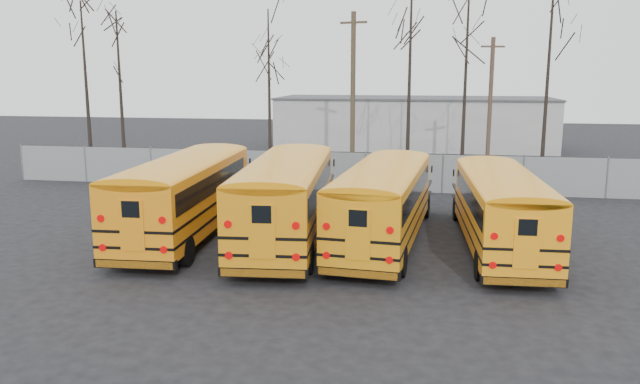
% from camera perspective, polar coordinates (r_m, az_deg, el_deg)
% --- Properties ---
extents(ground, '(120.00, 120.00, 0.00)m').
position_cam_1_polar(ground, '(21.51, 0.91, -5.78)').
color(ground, black).
rests_on(ground, ground).
extents(fence, '(40.00, 0.04, 2.00)m').
position_cam_1_polar(fence, '(32.92, 4.16, 1.85)').
color(fence, gray).
rests_on(fence, ground).
extents(distant_building, '(22.00, 8.00, 4.00)m').
position_cam_1_polar(distant_building, '(52.54, 8.55, 6.25)').
color(distant_building, '#B6B7B2').
rests_on(distant_building, ground).
extents(bus_a, '(3.11, 11.31, 3.13)m').
position_cam_1_polar(bus_a, '(23.95, -12.10, 0.22)').
color(bus_a, black).
rests_on(bus_a, ground).
extents(bus_b, '(3.55, 11.58, 3.19)m').
position_cam_1_polar(bus_b, '(22.72, -3.05, -0.03)').
color(bus_b, black).
rests_on(bus_b, ground).
extents(bus_c, '(3.38, 10.93, 3.02)m').
position_cam_1_polar(bus_c, '(22.46, 5.87, -0.48)').
color(bus_c, black).
rests_on(bus_c, ground).
extents(bus_d, '(2.85, 10.39, 2.88)m').
position_cam_1_polar(bus_d, '(22.49, 16.19, -1.05)').
color(bus_d, black).
rests_on(bus_d, ground).
extents(utility_pole_left, '(1.71, 0.59, 9.78)m').
position_cam_1_polar(utility_pole_left, '(39.18, 3.02, 9.23)').
color(utility_pole_left, '#443827').
rests_on(utility_pole_left, ground).
extents(utility_pole_right, '(1.43, 0.54, 8.20)m').
position_cam_1_polar(utility_pole_right, '(39.34, 15.28, 7.69)').
color(utility_pole_right, '#4C372B').
rests_on(utility_pole_right, ground).
extents(tree_0, '(0.26, 0.26, 10.29)m').
position_cam_1_polar(tree_0, '(40.44, -20.57, 8.78)').
color(tree_0, black).
rests_on(tree_0, ground).
extents(tree_1, '(0.26, 0.26, 9.63)m').
position_cam_1_polar(tree_1, '(38.87, -17.75, 8.41)').
color(tree_1, black).
rests_on(tree_1, ground).
extents(tree_2, '(0.26, 0.26, 9.71)m').
position_cam_1_polar(tree_2, '(36.97, -4.66, 8.84)').
color(tree_2, black).
rests_on(tree_2, ground).
extents(tree_3, '(0.26, 0.26, 12.92)m').
position_cam_1_polar(tree_3, '(38.35, 8.21, 11.24)').
color(tree_3, black).
rests_on(tree_3, ground).
extents(tree_4, '(0.26, 0.26, 11.90)m').
position_cam_1_polar(tree_4, '(36.51, 13.17, 10.29)').
color(tree_4, black).
rests_on(tree_4, ground).
extents(tree_5, '(0.26, 0.26, 12.32)m').
position_cam_1_polar(tree_5, '(35.23, 20.13, 10.24)').
color(tree_5, black).
rests_on(tree_5, ground).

